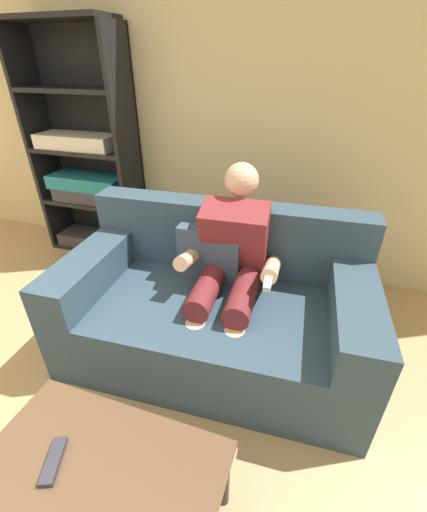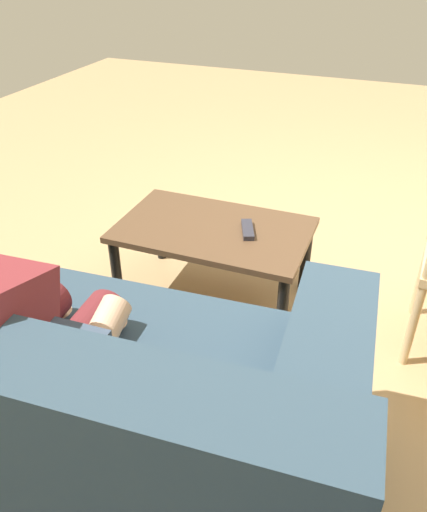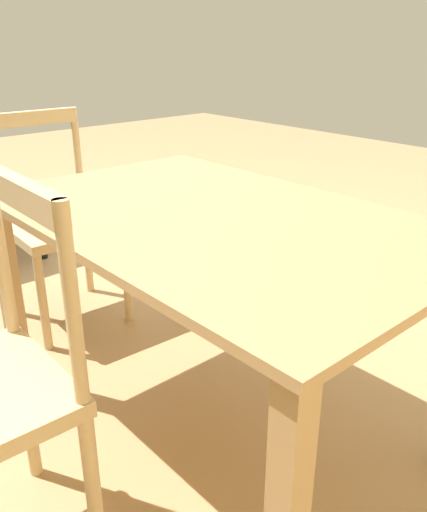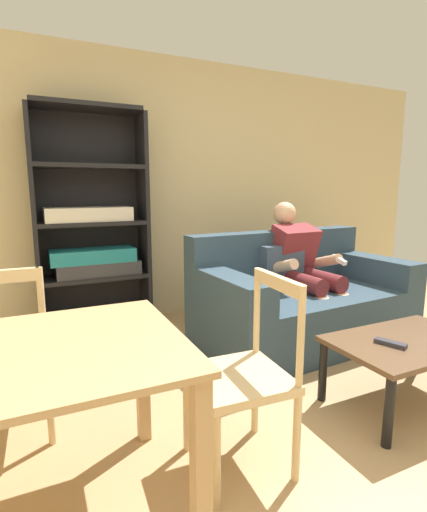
{
  "view_description": "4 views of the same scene",
  "coord_description": "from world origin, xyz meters",
  "views": [
    {
      "loc": [
        1.55,
        -0.09,
        1.69
      ],
      "look_at": [
        1.03,
        1.43,
        0.74
      ],
      "focal_mm": 23.44,
      "sensor_mm": 36.0,
      "label": 1
    },
    {
      "loc": [
        0.18,
        2.34,
        1.6
      ],
      "look_at": [
        0.94,
        0.37,
        0.25
      ],
      "focal_mm": 35.68,
      "sensor_mm": 36.0,
      "label": 2
    },
    {
      "loc": [
        -2.25,
        1.29,
        1.19
      ],
      "look_at": [
        -1.18,
        0.34,
        0.6
      ],
      "focal_mm": 37.7,
      "sensor_mm": 36.0,
      "label": 3
    },
    {
      "loc": [
        -1.0,
        -1.06,
        1.28
      ],
      "look_at": [
        -0.07,
        0.9,
        0.9
      ],
      "focal_mm": 26.73,
      "sensor_mm": 36.0,
      "label": 4
    }
  ],
  "objects": [
    {
      "name": "person_lounging",
      "position": [
        1.09,
        1.57,
        0.61
      ],
      "size": [
        0.61,
        0.94,
        1.17
      ],
      "color": "maroon",
      "rests_on": "ground_plane"
    },
    {
      "name": "couch",
      "position": [
        1.03,
        1.49,
        0.33
      ],
      "size": [
        1.86,
        1.08,
        0.91
      ],
      "color": "#2D4251",
      "rests_on": "ground_plane"
    },
    {
      "name": "wall_back",
      "position": [
        0.0,
        2.69,
        1.27
      ],
      "size": [
        7.05,
        0.12,
        2.54
      ],
      "primitive_type": "cube",
      "color": "#D1BC8C",
      "rests_on": "ground_plane"
    },
    {
      "name": "coffee_table",
      "position": [
        0.94,
        0.37,
        0.35
      ],
      "size": [
        0.91,
        0.56,
        0.41
      ],
      "color": "brown",
      "rests_on": "ground_plane"
    },
    {
      "name": "bookshelf",
      "position": [
        -0.54,
        2.45,
        0.83
      ],
      "size": [
        0.96,
        0.36,
        1.98
      ],
      "color": "black",
      "rests_on": "ground_plane"
    },
    {
      "name": "tv_remote",
      "position": [
        0.78,
        0.35,
        0.42
      ],
      "size": [
        0.11,
        0.18,
        0.02
      ],
      "primitive_type": "cube",
      "rotation": [
        0.0,
        0.0,
        0.39
      ],
      "color": "#2D2D38",
      "rests_on": "coffee_table"
    }
  ]
}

